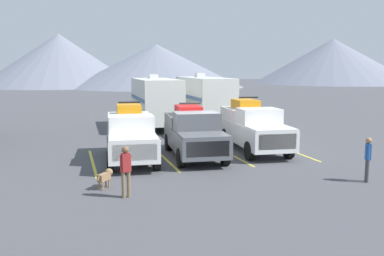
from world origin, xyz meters
The scene contains 14 objects.
ground_plane centered at (0.00, 0.00, 0.00)m, with size 240.00×240.00×0.00m, color #47474C.
pickup_truck_a centered at (-3.15, 0.29, 1.18)m, with size 2.55×5.59×2.59m.
pickup_truck_b centered at (-0.22, 0.25, 1.14)m, with size 2.62×5.69×2.47m.
pickup_truck_c centered at (3.11, 0.83, 1.21)m, with size 2.60×5.94×2.64m.
lot_stripe_a centered at (-4.85, 0.21, 0.00)m, with size 0.12×5.50×0.01m, color gold.
lot_stripe_b centered at (-1.62, 0.21, 0.00)m, with size 0.12×5.50×0.01m, color gold.
lot_stripe_c centered at (1.62, 0.21, 0.00)m, with size 0.12×5.50×0.01m, color gold.
lot_stripe_d centered at (4.85, 0.21, 0.00)m, with size 0.12×5.50×0.01m, color gold.
camper_trailer_a centered at (-0.06, 9.59, 1.94)m, with size 2.70×7.84×3.68m.
camper_trailer_b centered at (3.46, 9.80, 1.98)m, with size 2.62×8.54×3.75m.
person_a centered at (4.56, -5.81, 0.95)m, with size 0.29×0.32×1.64m.
person_b centered at (-4.11, -5.15, 0.97)m, with size 0.37×0.23×1.69m.
dog centered at (-4.63, -3.86, 0.43)m, with size 0.59×0.68×0.65m.
mountain_ridge centered at (0.16, 76.65, 5.85)m, with size 156.54×46.47×13.29m.
Camera 1 is at (-5.77, -18.13, 4.14)m, focal length 38.90 mm.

